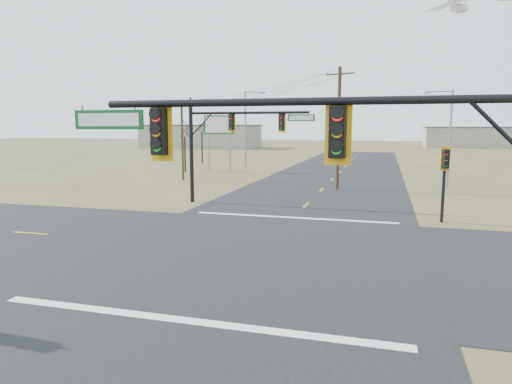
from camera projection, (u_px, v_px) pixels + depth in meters
ground at (260, 251)px, 19.77m from camera, size 320.00×320.00×0.00m
road_ew at (260, 251)px, 19.77m from camera, size 160.00×14.00×0.02m
road_ns at (260, 251)px, 19.77m from camera, size 14.00×160.00×0.02m
stop_bar_near at (189, 321)px, 12.62m from camera, size 12.00×0.40×0.01m
stop_bar_far at (293, 218)px, 26.91m from camera, size 12.00×0.40×0.01m
mast_arm_near at (341, 158)px, 9.30m from camera, size 10.33×0.45×6.47m
mast_arm_far at (232, 132)px, 31.13m from camera, size 8.84×0.55×6.87m
pedestal_signal_ne at (445, 167)px, 25.18m from camera, size 0.67×0.58×4.29m
utility_pole_near at (338, 127)px, 38.46m from camera, size 2.39×1.00×10.29m
utility_pole_far at (182, 138)px, 45.44m from camera, size 1.84×0.89×8.00m
highway_sign at (219, 132)px, 54.20m from camera, size 3.43×1.11×6.68m
streetlight_a at (448, 133)px, 39.71m from camera, size 2.40×0.36×8.56m
streetlight_c at (247, 125)px, 59.16m from camera, size 2.77×0.40×9.90m
bare_tree_a at (184, 128)px, 53.70m from camera, size 3.02×3.02×6.49m
bare_tree_b at (202, 124)px, 66.05m from camera, size 3.06×3.06×7.09m
warehouse_left at (201, 137)px, 115.86m from camera, size 28.00×14.00×5.50m
warehouse_mid at (465, 138)px, 117.49m from camera, size 20.00×12.00×5.00m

